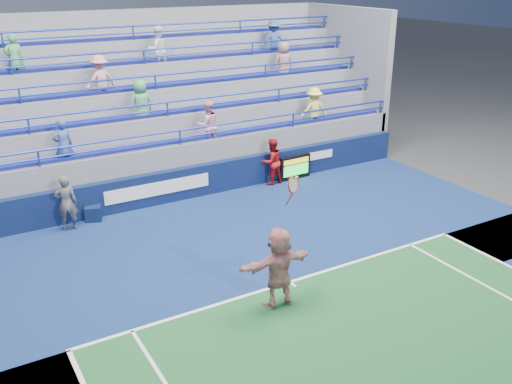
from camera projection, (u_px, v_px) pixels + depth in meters
ground at (290, 283)px, 14.28m from camera, size 120.00×120.00×0.00m
sponsor_wall at (185, 183)px, 19.30m from camera, size 18.00×0.32×1.10m
bleacher_stand at (144, 129)px, 21.96m from camera, size 18.00×5.60×6.13m
serve_speed_board at (295, 167)px, 21.11m from camera, size 1.31×0.19×0.90m
judge_chair at (93, 212)px, 17.72m from camera, size 0.62×0.63×0.86m
tennis_player at (279, 267)px, 13.01m from camera, size 1.84×0.64×3.15m
line_judge at (66, 203)px, 16.86m from camera, size 0.69×0.52×1.72m
ball_girl at (272, 162)px, 20.49m from camera, size 0.89×0.73×1.71m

